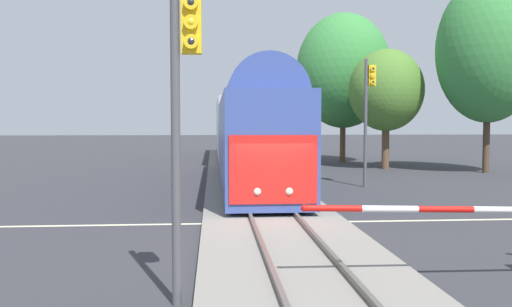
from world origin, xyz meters
name	(u,v)px	position (x,y,z in m)	size (l,w,h in m)	color
ground_plane	(273,223)	(0.00, 0.00, 0.00)	(220.00, 220.00, 0.00)	#333338
road_centre_stripe	(273,223)	(0.00, 0.00, 0.00)	(44.00, 0.20, 0.01)	beige
railway_track	(273,220)	(0.00, 0.00, 0.10)	(4.40, 80.00, 0.32)	gray
commuter_train	(242,127)	(0.00, 18.62, 2.80)	(3.04, 40.52, 5.16)	#384C93
traffic_signal_median	(183,87)	(-2.36, -7.53, 3.76)	(0.53, 0.38, 5.62)	#4C4C51
traffic_signal_far_side	(368,102)	(5.59, 8.92, 4.11)	(0.53, 0.38, 6.17)	#4C4C51
elm_centre_background	(343,71)	(8.18, 24.87, 7.07)	(7.26, 7.26, 11.48)	brown
maple_right_background	(489,50)	(14.97, 15.60, 7.56)	(6.26, 6.26, 12.05)	#4C3828
oak_far_right	(386,90)	(9.64, 18.83, 5.24)	(4.95, 4.95, 7.98)	brown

